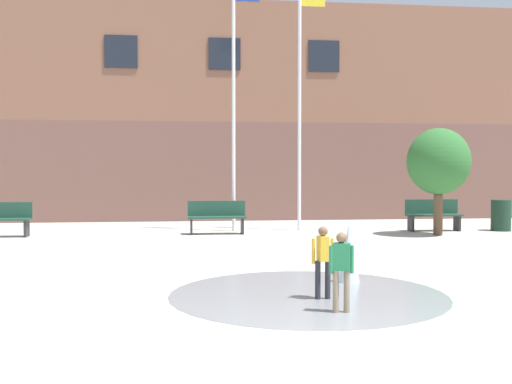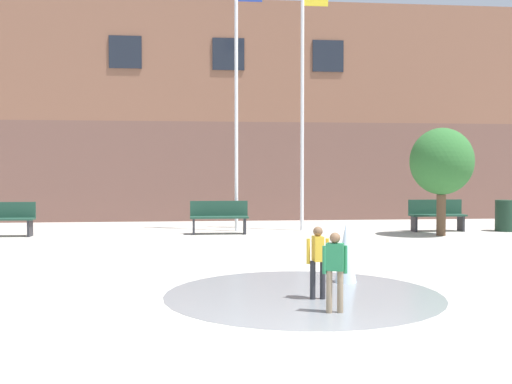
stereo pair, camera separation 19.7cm
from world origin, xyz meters
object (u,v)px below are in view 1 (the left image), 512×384
at_px(park_bench_far_right, 433,214).
at_px(trash_can, 501,215).
at_px(park_bench_near_trashcan, 217,217).
at_px(flagpole_left, 235,94).
at_px(street_tree_near_building, 439,162).
at_px(child_running, 323,257).
at_px(flagpole_right, 301,96).
at_px(park_bench_far_left, 0,219).
at_px(child_with_pink_shirt, 341,266).

relative_size(park_bench_far_right, trash_can, 1.78).
relative_size(park_bench_near_trashcan, flagpole_left, 0.21).
bearing_deg(park_bench_far_right, street_tree_near_building, -107.47).
distance_m(flagpole_left, street_tree_near_building, 5.99).
bearing_deg(trash_can, park_bench_far_right, 173.80).
bearing_deg(street_tree_near_building, flagpole_left, 161.35).
xyz_separation_m(child_running, flagpole_right, (1.50, 9.36, 3.35)).
relative_size(child_running, trash_can, 1.10).
relative_size(flagpole_left, flagpole_right, 1.01).
relative_size(park_bench_far_left, trash_can, 1.78).
height_order(park_bench_far_right, child_with_pink_shirt, child_with_pink_shirt).
xyz_separation_m(park_bench_near_trashcan, flagpole_left, (0.56, 0.76, 3.49)).
relative_size(child_with_pink_shirt, child_running, 1.00).
distance_m(park_bench_far_left, street_tree_near_building, 11.78).
bearing_deg(park_bench_far_right, park_bench_near_trashcan, -178.72).
xyz_separation_m(park_bench_far_left, park_bench_near_trashcan, (5.73, 0.07, 0.00)).
xyz_separation_m(trash_can, street_tree_near_building, (-2.34, -0.98, 1.53)).
height_order(flagpole_right, trash_can, flagpole_right).
height_order(flagpole_right, street_tree_near_building, flagpole_right).
bearing_deg(child_with_pink_shirt, park_bench_far_right, 81.91).
bearing_deg(park_bench_near_trashcan, trash_can, -0.50).
distance_m(park_bench_near_trashcan, street_tree_near_building, 6.20).
distance_m(child_with_pink_shirt, flagpole_right, 10.78).
relative_size(park_bench_far_left, park_bench_far_right, 1.00).
bearing_deg(street_tree_near_building, park_bench_near_trashcan, 169.97).
distance_m(flagpole_right, street_tree_near_building, 4.34).
xyz_separation_m(park_bench_far_right, trash_can, (1.96, -0.21, -0.03)).
bearing_deg(park_bench_far_right, child_with_pink_shirt, -118.87).
xyz_separation_m(flagpole_right, trash_can, (5.77, -0.83, -3.48)).
distance_m(child_running, flagpole_right, 10.05).
xyz_separation_m(park_bench_far_right, child_with_pink_shirt, (-5.25, -9.53, 0.10)).
distance_m(flagpole_left, flagpole_right, 1.93).
relative_size(park_bench_far_left, park_bench_near_trashcan, 1.00).
bearing_deg(child_with_pink_shirt, flagpole_left, 113.48).
xyz_separation_m(child_with_pink_shirt, street_tree_near_building, (4.88, 8.34, 1.40)).
relative_size(park_bench_far_left, child_running, 1.62).
distance_m(park_bench_far_left, flagpole_left, 7.24).
relative_size(child_running, flagpole_right, 0.13).
bearing_deg(trash_can, street_tree_near_building, -157.35).
bearing_deg(child_with_pink_shirt, park_bench_far_left, 146.76).
bearing_deg(child_with_pink_shirt, park_bench_near_trashcan, 117.10).
distance_m(child_with_pink_shirt, street_tree_near_building, 9.76).
height_order(park_bench_near_trashcan, trash_can, park_bench_near_trashcan).
height_order(park_bench_far_left, child_with_pink_shirt, child_with_pink_shirt).
height_order(child_with_pink_shirt, child_running, same).
xyz_separation_m(park_bench_far_right, child_running, (-5.30, -8.74, 0.10)).
height_order(park_bench_far_left, park_bench_far_right, same).
relative_size(child_with_pink_shirt, flagpole_right, 0.13).
xyz_separation_m(flagpole_right, street_tree_near_building, (3.43, -1.81, -1.95)).
relative_size(park_bench_far_right, street_tree_near_building, 0.55).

